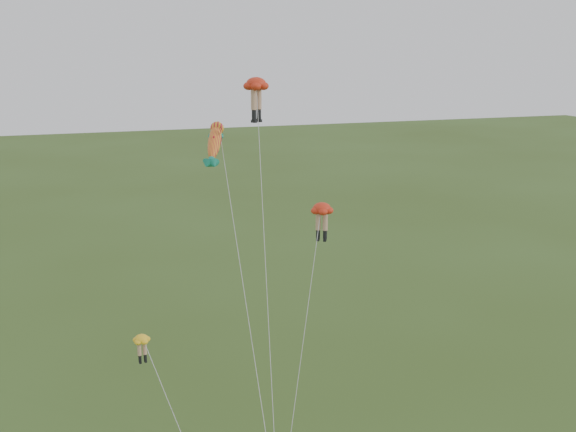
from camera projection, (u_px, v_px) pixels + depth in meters
name	position (u px, v px, depth m)	size (l,w,h in m)	color
legs_kite_red_high	(256.00, 91.00, 38.11)	(2.94, 10.41, 19.67)	red
legs_kite_red_mid	(321.00, 215.00, 36.69)	(4.57, 5.63, 12.77)	red
legs_kite_yellow	(146.00, 351.00, 30.76)	(3.08, 3.48, 7.99)	yellow
fish_kite	(215.00, 142.00, 39.33)	(2.01, 12.83, 17.19)	yellow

